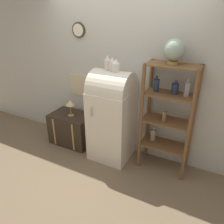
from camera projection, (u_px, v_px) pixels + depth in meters
ground_plane at (105, 162)px, 3.53m from camera, size 12.00×12.00×0.00m
wall_back at (121, 72)px, 3.42m from camera, size 7.00×0.09×2.70m
refrigerator at (112, 114)px, 3.41m from camera, size 0.62×0.64×1.46m
suitcase_trunk at (72, 128)px, 3.98m from camera, size 0.74×0.50×0.56m
shelf_unit at (168, 113)px, 3.07m from camera, size 0.71×0.38×1.62m
globe at (174, 50)px, 2.71m from camera, size 0.27×0.27×0.31m
vase_left at (108, 63)px, 3.11m from camera, size 0.09×0.09×0.21m
vase_center at (112, 64)px, 3.07m from camera, size 0.09×0.09×0.19m
vase_right at (116, 66)px, 3.04m from camera, size 0.11×0.11×0.17m
desk_lamp at (70, 104)px, 3.72m from camera, size 0.15×0.15×0.29m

